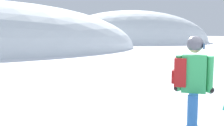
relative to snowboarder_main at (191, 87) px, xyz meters
name	(u,v)px	position (x,y,z in m)	size (l,w,h in m)	color
ridge_peak_far	(132,42)	(26.56, 43.76, -0.92)	(31.58, 28.42, 12.70)	white
snowboarder_main	(191,87)	(0.00, 0.00, 0.00)	(1.41, 1.35, 1.71)	blue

